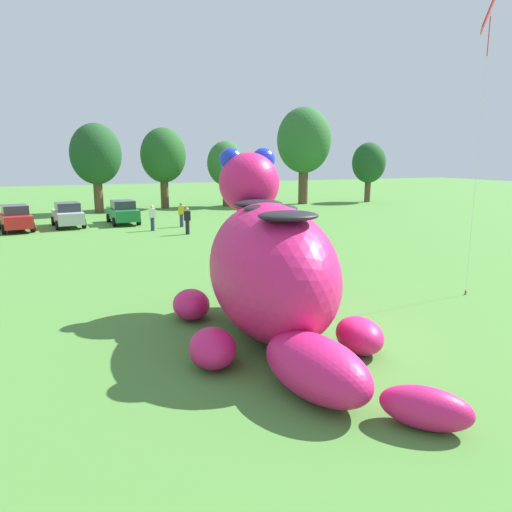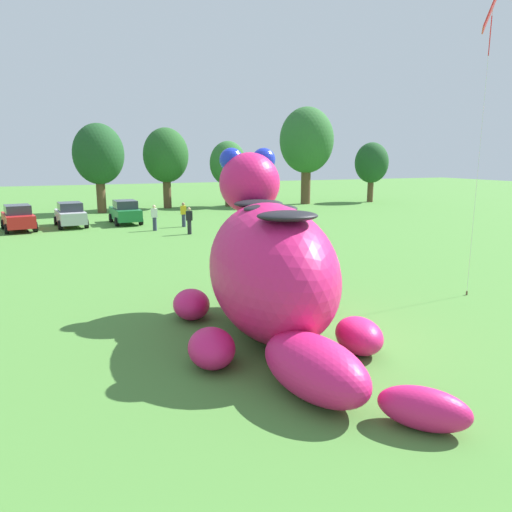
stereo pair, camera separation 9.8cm
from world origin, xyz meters
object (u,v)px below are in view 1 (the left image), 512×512
(car_silver, at_px, (68,215))
(tethered_flying_kite, at_px, (491,12))
(giant_inflatable_creature, at_px, (271,268))
(spectator_by_cars, at_px, (152,218))
(spectator_near_inflatable, at_px, (187,221))
(spectator_wandering, at_px, (181,215))
(car_red, at_px, (15,218))
(spectator_far_side, at_px, (255,217))
(car_green, at_px, (123,212))

(car_silver, height_order, tethered_flying_kite, tethered_flying_kite)
(giant_inflatable_creature, distance_m, spectator_by_cars, 20.53)
(spectator_near_inflatable, distance_m, spectator_wandering, 3.46)
(car_silver, distance_m, tethered_flying_kite, 28.15)
(car_silver, bearing_deg, car_red, -169.50)
(tethered_flying_kite, bearing_deg, spectator_near_inflatable, 107.63)
(giant_inflatable_creature, relative_size, spectator_far_side, 5.99)
(spectator_near_inflatable, relative_size, spectator_far_side, 1.00)
(spectator_near_inflatable, distance_m, tethered_flying_kite, 20.05)
(car_red, relative_size, car_green, 1.03)
(giant_inflatable_creature, xyz_separation_m, spectator_by_cars, (0.80, 20.49, -1.02))
(car_green, distance_m, spectator_wandering, 4.84)
(car_green, bearing_deg, tethered_flying_kite, -70.44)
(car_green, relative_size, spectator_wandering, 2.44)
(giant_inflatable_creature, height_order, car_red, giant_inflatable_creature)
(car_red, xyz_separation_m, car_green, (7.07, 0.79, 0.00))
(spectator_far_side, bearing_deg, spectator_wandering, 143.33)
(car_green, distance_m, spectator_by_cars, 4.51)
(giant_inflatable_creature, xyz_separation_m, car_red, (-7.57, 24.02, -1.01))
(spectator_by_cars, bearing_deg, car_silver, 140.93)
(car_green, xyz_separation_m, spectator_far_side, (7.81, -6.48, -0.01))
(car_red, distance_m, spectator_near_inflatable, 11.72)
(car_red, bearing_deg, giant_inflatable_creature, -72.52)
(car_silver, relative_size, spectator_near_inflatable, 2.48)
(tethered_flying_kite, bearing_deg, spectator_far_side, 92.37)
(car_red, distance_m, spectator_wandering, 10.90)
(spectator_by_cars, height_order, spectator_far_side, same)
(spectator_wandering, distance_m, tethered_flying_kite, 22.95)
(car_green, bearing_deg, car_red, -173.65)
(spectator_near_inflatable, relative_size, spectator_by_cars, 1.00)
(spectator_by_cars, bearing_deg, spectator_far_side, -18.42)
(spectator_near_inflatable, height_order, spectator_wandering, same)
(tethered_flying_kite, bearing_deg, car_silver, 117.34)
(car_green, height_order, spectator_by_cars, car_green)
(giant_inflatable_creature, relative_size, car_silver, 2.42)
(car_silver, bearing_deg, spectator_near_inflatable, -43.77)
(spectator_by_cars, height_order, spectator_wandering, same)
(spectator_far_side, relative_size, tethered_flying_kite, 0.17)
(spectator_near_inflatable, height_order, spectator_by_cars, same)
(giant_inflatable_creature, xyz_separation_m, spectator_far_side, (7.31, 18.32, -1.02))
(car_red, xyz_separation_m, spectator_far_side, (14.88, -5.70, -0.01))
(car_green, relative_size, spectator_near_inflatable, 2.44)
(car_green, relative_size, spectator_far_side, 2.44)
(giant_inflatable_creature, distance_m, car_silver, 25.02)
(giant_inflatable_creature, xyz_separation_m, spectator_near_inflatable, (2.54, 18.09, -1.02))
(car_silver, relative_size, car_green, 1.02)
(giant_inflatable_creature, height_order, spectator_near_inflatable, giant_inflatable_creature)
(car_red, bearing_deg, spectator_wandering, -13.33)
(spectator_far_side, bearing_deg, spectator_near_inflatable, -177.17)
(car_red, height_order, tethered_flying_kite, tethered_flying_kite)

